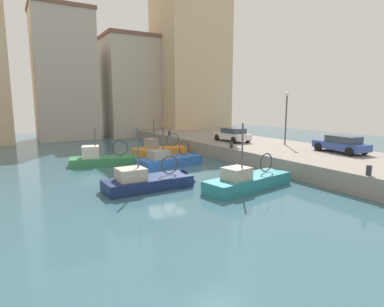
{
  "coord_description": "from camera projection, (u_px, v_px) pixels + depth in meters",
  "views": [
    {
      "loc": [
        -9.11,
        -19.41,
        5.04
      ],
      "look_at": [
        2.92,
        1.14,
        1.2
      ],
      "focal_mm": 29.48,
      "sensor_mm": 36.0,
      "label": 1
    }
  ],
  "objects": [
    {
      "name": "fishing_boat_green",
      "position": [
        107.0,
        162.0,
        26.12
      ],
      "size": [
        6.18,
        3.18,
        3.84
      ],
      "color": "#388951",
      "rests_on": "ground"
    },
    {
      "name": "fishing_boat_navy",
      "position": [
        154.0,
        186.0,
        18.79
      ],
      "size": [
        5.99,
        2.24,
        4.56
      ],
      "color": "navy",
      "rests_on": "ground"
    },
    {
      "name": "fishing_boat_blue",
      "position": [
        173.0,
        164.0,
        25.71
      ],
      "size": [
        6.29,
        2.76,
        3.98
      ],
      "color": "#2D60B7",
      "rests_on": "ground"
    },
    {
      "name": "quay_wall",
      "position": [
        283.0,
        154.0,
        27.52
      ],
      "size": [
        9.0,
        56.0,
        1.2
      ],
      "primitive_type": "cube",
      "color": "gray",
      "rests_on": "ground"
    },
    {
      "name": "parked_car_blue",
      "position": [
        341.0,
        144.0,
        24.4
      ],
      "size": [
        2.14,
        4.36,
        1.33
      ],
      "color": "#334C9E",
      "rests_on": "quay_wall"
    },
    {
      "name": "waterfront_building_west_mid",
      "position": [
        129.0,
        87.0,
        48.45
      ],
      "size": [
        7.79,
        8.59,
        14.88
      ],
      "color": "#B2A899",
      "rests_on": "ground"
    },
    {
      "name": "parked_car_white",
      "position": [
        232.0,
        135.0,
        31.46
      ],
      "size": [
        1.96,
        4.09,
        1.36
      ],
      "color": "silver",
      "rests_on": "quay_wall"
    },
    {
      "name": "fishing_boat_teal",
      "position": [
        251.0,
        186.0,
        18.91
      ],
      "size": [
        6.9,
        2.75,
        4.72
      ],
      "color": "teal",
      "rests_on": "ground"
    },
    {
      "name": "mooring_bollard_south",
      "position": [
        369.0,
        170.0,
        16.79
      ],
      "size": [
        0.28,
        0.28,
        0.55
      ],
      "primitive_type": "cylinder",
      "color": "#2D2D33",
      "rests_on": "quay_wall"
    },
    {
      "name": "mooring_bollard_north",
      "position": [
        169.0,
        133.0,
        37.24
      ],
      "size": [
        0.28,
        0.28,
        0.55
      ],
      "primitive_type": "cylinder",
      "color": "#2D2D33",
      "rests_on": "quay_wall"
    },
    {
      "name": "fishing_boat_orange",
      "position": [
        163.0,
        153.0,
        31.26
      ],
      "size": [
        6.01,
        2.6,
        4.37
      ],
      "color": "orange",
      "rests_on": "ground"
    },
    {
      "name": "waterfront_building_east_mid",
      "position": [
        65.0,
        75.0,
        43.25
      ],
      "size": [
        8.11,
        6.4,
        17.63
      ],
      "color": "#B2A899",
      "rests_on": "ground"
    },
    {
      "name": "quay_streetlamp",
      "position": [
        286.0,
        109.0,
        28.74
      ],
      "size": [
        0.36,
        0.36,
        4.83
      ],
      "color": "#38383D",
      "rests_on": "quay_wall"
    },
    {
      "name": "water_surface",
      "position": [
        164.0,
        176.0,
        21.88
      ],
      "size": [
        80.0,
        80.0,
        0.0
      ],
      "primitive_type": "plane",
      "color": "#386070",
      "rests_on": "ground"
    },
    {
      "name": "mooring_bollard_mid",
      "position": [
        231.0,
        145.0,
        27.02
      ],
      "size": [
        0.28,
        0.28,
        0.55
      ],
      "primitive_type": "cylinder",
      "color": "#2D2D33",
      "rests_on": "quay_wall"
    },
    {
      "name": "waterfront_building_east",
      "position": [
        190.0,
        57.0,
        48.83
      ],
      "size": [
        10.27,
        9.26,
        24.05
      ],
      "color": "#D1B284",
      "rests_on": "ground"
    }
  ]
}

